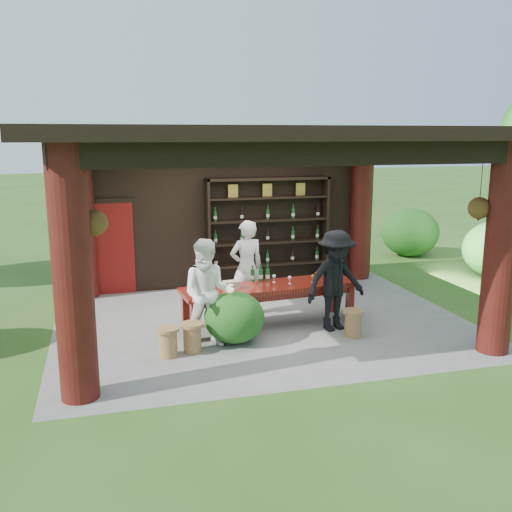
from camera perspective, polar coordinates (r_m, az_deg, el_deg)
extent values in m
plane|color=#2D5119|center=(10.64, 0.57, -6.50)|extent=(90.00, 90.00, 0.00)
cube|color=slate|center=(10.66, 0.57, -6.76)|extent=(7.40, 5.90, 0.10)
cube|color=black|center=(12.87, -2.75, 4.29)|extent=(7.00, 0.18, 3.30)
cube|color=maroon|center=(12.59, -14.26, 0.75)|extent=(0.95, 0.06, 2.00)
cylinder|color=#380C0A|center=(7.52, -17.87, -1.88)|extent=(0.50, 0.50, 3.30)
cylinder|color=#380C0A|center=(9.55, 23.29, 0.58)|extent=(0.50, 0.50, 3.30)
cylinder|color=#380C0A|center=(12.38, -16.95, 3.47)|extent=(0.50, 0.50, 3.30)
cylinder|color=#380C0A|center=(13.71, 10.44, 4.58)|extent=(0.50, 0.50, 3.30)
cube|color=black|center=(7.81, 5.48, 10.27)|extent=(6.70, 0.35, 0.35)
cube|color=black|center=(9.72, -17.87, 10.09)|extent=(0.30, 5.20, 0.30)
cube|color=black|center=(11.36, 16.35, 10.39)|extent=(0.30, 5.20, 0.30)
cube|color=black|center=(10.09, 0.61, 12.13)|extent=(7.50, 6.00, 0.20)
cylinder|color=black|center=(7.55, -16.00, 5.80)|extent=(0.01, 0.01, 0.75)
cone|color=black|center=(7.60, -15.80, 2.40)|extent=(0.32, 0.32, 0.18)
sphere|color=#1E5919|center=(7.59, -15.85, 3.21)|extent=(0.34, 0.34, 0.34)
cylinder|color=black|center=(9.39, 21.58, 6.57)|extent=(0.01, 0.01, 0.75)
cone|color=black|center=(9.44, 21.37, 3.82)|extent=(0.32, 0.32, 0.18)
sphere|color=#1E5919|center=(9.43, 21.42, 4.49)|extent=(0.34, 0.34, 0.34)
cube|color=#58110C|center=(10.22, 1.37, -3.13)|extent=(3.25, 1.12, 0.08)
cube|color=#58110C|center=(10.25, 1.36, -3.67)|extent=(3.04, 0.95, 0.12)
cube|color=#58110C|center=(9.61, -6.17, -6.54)|extent=(0.13, 0.13, 0.67)
cube|color=#58110C|center=(10.68, 9.36, -4.71)|extent=(0.13, 0.13, 0.67)
cube|color=#58110C|center=(10.18, -7.06, -5.48)|extent=(0.13, 0.13, 0.67)
cube|color=#58110C|center=(11.20, 7.78, -3.87)|extent=(0.13, 0.13, 0.67)
cylinder|color=olive|center=(9.18, -6.39, -8.26)|extent=(0.29, 0.29, 0.42)
cylinder|color=olive|center=(9.11, -6.42, -6.86)|extent=(0.36, 0.36, 0.06)
cylinder|color=olive|center=(9.94, 9.66, -6.79)|extent=(0.28, 0.28, 0.41)
cylinder|color=olive|center=(9.87, 9.71, -5.51)|extent=(0.35, 0.35, 0.06)
cylinder|color=olive|center=(9.04, -8.77, -8.68)|extent=(0.28, 0.28, 0.42)
cylinder|color=olive|center=(8.96, -8.82, -7.27)|extent=(0.36, 0.36, 0.06)
imported|color=silver|center=(10.83, -0.95, -1.17)|extent=(0.72, 0.52, 1.82)
imported|color=white|center=(9.19, -4.81, -3.77)|extent=(0.99, 0.85, 1.77)
imported|color=black|center=(10.04, 7.96, -2.46)|extent=(1.26, 0.88, 1.78)
cube|color=#BF6672|center=(9.95, -2.49, -2.91)|extent=(0.28, 0.20, 0.14)
ellipsoid|color=#194C14|center=(14.94, 22.88, 0.26)|extent=(1.60, 1.60, 1.36)
ellipsoid|color=#194C14|center=(16.72, 15.14, 1.96)|extent=(1.60, 1.60, 1.36)
ellipsoid|color=#194C14|center=(9.49, -2.18, -6.53)|extent=(1.00, 1.00, 0.85)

